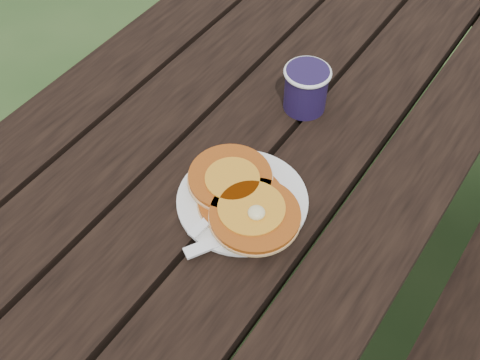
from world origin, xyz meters
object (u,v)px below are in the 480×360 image
Objects in this scene: pancake_stack at (243,198)px; coffee_cup at (306,86)px; plate at (242,201)px; picnic_table at (261,220)px.

coffee_cup is at bearing 98.44° from pancake_stack.
coffee_cup reaches higher than plate.
coffee_cup is (-0.03, 0.25, 0.05)m from plate.
pancake_stack is (0.01, -0.01, 0.02)m from plate.
pancake_stack reaches higher than plate.
plate is at bearing -66.58° from picnic_table.
plate is 0.26m from coffee_cup.
picnic_table is 20.63× the size of coffee_cup.
coffee_cup reaches higher than pancake_stack.
picnic_table is at bearing 113.97° from pancake_stack.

